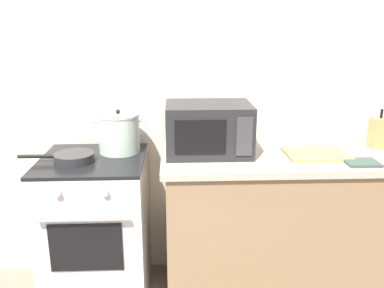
{
  "coord_description": "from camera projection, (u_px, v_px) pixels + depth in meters",
  "views": [
    {
      "loc": [
        0.13,
        -1.65,
        1.67
      ],
      "look_at": [
        0.23,
        0.6,
        1.0
      ],
      "focal_mm": 38.05,
      "sensor_mm": 36.0,
      "label": 1
    }
  ],
  "objects": [
    {
      "name": "frying_pan",
      "position": [
        73.0,
        157.0,
        2.28
      ],
      "size": [
        0.42,
        0.22,
        0.05
      ],
      "color": "#28282B",
      "rests_on": "stove"
    },
    {
      "name": "knife_block",
      "position": [
        381.0,
        133.0,
        2.52
      ],
      "size": [
        0.13,
        0.1,
        0.26
      ],
      "color": "tan",
      "rests_on": "countertop_right"
    },
    {
      "name": "oven_mitt",
      "position": [
        362.0,
        163.0,
        2.25
      ],
      "size": [
        0.18,
        0.14,
        0.02
      ],
      "primitive_type": "cube",
      "color": "#384C42",
      "rests_on": "countertop_right"
    },
    {
      "name": "back_wall",
      "position": [
        200.0,
        91.0,
        2.63
      ],
      "size": [
        4.4,
        0.1,
        2.5
      ],
      "primitive_type": "cube",
      "color": "silver",
      "rests_on": "ground_plane"
    },
    {
      "name": "stove",
      "position": [
        97.0,
        230.0,
        2.48
      ],
      "size": [
        0.6,
        0.64,
        0.92
      ],
      "color": "silver",
      "rests_on": "ground_plane"
    },
    {
      "name": "lower_cabinet_right",
      "position": [
        298.0,
        227.0,
        2.55
      ],
      "size": [
        1.64,
        0.56,
        0.88
      ],
      "primitive_type": "cube",
      "color": "#8C7051",
      "rests_on": "ground_plane"
    },
    {
      "name": "stock_pot",
      "position": [
        119.0,
        133.0,
        2.44
      ],
      "size": [
        0.33,
        0.25,
        0.26
      ],
      "color": "silver",
      "rests_on": "stove"
    },
    {
      "name": "cutting_board",
      "position": [
        316.0,
        154.0,
        2.4
      ],
      "size": [
        0.36,
        0.26,
        0.02
      ],
      "primitive_type": "cube",
      "color": "tan",
      "rests_on": "countertop_right"
    },
    {
      "name": "countertop_right",
      "position": [
        304.0,
        158.0,
        2.42
      ],
      "size": [
        1.7,
        0.6,
        0.04
      ],
      "primitive_type": "cube",
      "color": "#ADA393",
      "rests_on": "lower_cabinet_right"
    },
    {
      "name": "microwave",
      "position": [
        208.0,
        129.0,
        2.41
      ],
      "size": [
        0.5,
        0.37,
        0.3
      ],
      "color": "#232326",
      "rests_on": "countertop_right"
    }
  ]
}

